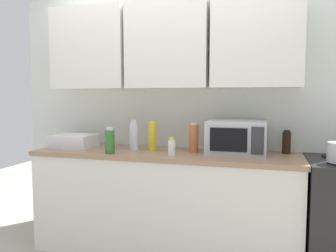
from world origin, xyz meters
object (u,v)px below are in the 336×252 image
object	(u,v)px
bottle_yellow_mustard	(152,137)
bottle_spice_jar	(194,138)
bottle_soy_dark	(286,142)
bottle_white_jar	(172,147)
bottle_green_oil	(110,141)
dish_rack	(74,141)
bottle_clear_tall	(134,135)
microwave	(237,137)

from	to	relation	value
bottle_yellow_mustard	bottle_spice_jar	xyz separation A→B (m)	(0.36, 0.04, -0.01)
bottle_soy_dark	bottle_white_jar	distance (m)	0.97
bottle_green_oil	dish_rack	bearing A→B (deg)	155.85
bottle_yellow_mustard	bottle_soy_dark	bearing A→B (deg)	9.27
bottle_clear_tall	bottle_soy_dark	bearing A→B (deg)	7.83
bottle_clear_tall	bottle_green_oil	bearing A→B (deg)	-117.84
microwave	dish_rack	distance (m)	1.51
microwave	bottle_soy_dark	distance (m)	0.43
bottle_green_oil	bottle_spice_jar	distance (m)	0.71
bottle_spice_jar	bottle_white_jar	bearing A→B (deg)	-123.31
bottle_soy_dark	bottle_clear_tall	xyz separation A→B (m)	(-1.30, -0.18, 0.03)
bottle_green_oil	bottle_white_jar	bearing A→B (deg)	6.19
dish_rack	bottle_clear_tall	world-z (taller)	bottle_clear_tall
bottle_green_oil	bottle_spice_jar	xyz separation A→B (m)	(0.66, 0.27, 0.02)
bottle_soy_dark	bottle_clear_tall	size ratio (longest dim) A/B	0.73
bottle_white_jar	bottle_spice_jar	size ratio (longest dim) A/B	0.59
microwave	bottle_yellow_mustard	xyz separation A→B (m)	(-0.72, -0.04, -0.01)
microwave	bottle_soy_dark	bearing A→B (deg)	19.69
bottle_yellow_mustard	bottle_soy_dark	world-z (taller)	bottle_yellow_mustard
bottle_soy_dark	bottle_white_jar	world-z (taller)	bottle_soy_dark
bottle_yellow_mustard	bottle_soy_dark	xyz separation A→B (m)	(1.12, 0.18, -0.03)
microwave	bottle_yellow_mustard	world-z (taller)	microwave
bottle_green_oil	bottle_spice_jar	bearing A→B (deg)	21.99
dish_rack	microwave	bearing A→B (deg)	2.11
microwave	bottle_yellow_mustard	size ratio (longest dim) A/B	1.83
microwave	bottle_clear_tall	bearing A→B (deg)	-177.74
bottle_soy_dark	bottle_spice_jar	size ratio (longest dim) A/B	0.78
bottle_yellow_mustard	bottle_white_jar	xyz separation A→B (m)	(0.23, -0.17, -0.06)
dish_rack	bottle_clear_tall	bearing A→B (deg)	1.89
dish_rack	bottle_spice_jar	bearing A→B (deg)	2.61
bottle_yellow_mustard	bottle_clear_tall	size ratio (longest dim) A/B	0.97
bottle_spice_jar	microwave	bearing A→B (deg)	0.54
dish_rack	bottle_yellow_mustard	bearing A→B (deg)	1.09
bottle_soy_dark	bottle_spice_jar	bearing A→B (deg)	-169.11
bottle_yellow_mustard	bottle_green_oil	size ratio (longest dim) A/B	1.19
bottle_clear_tall	dish_rack	bearing A→B (deg)	-178.11
bottle_yellow_mustard	bottle_green_oil	xyz separation A→B (m)	(-0.30, -0.23, -0.02)
bottle_yellow_mustard	bottle_white_jar	world-z (taller)	bottle_yellow_mustard
bottle_green_oil	bottle_spice_jar	size ratio (longest dim) A/B	0.88
bottle_soy_dark	bottle_clear_tall	world-z (taller)	bottle_clear_tall
bottle_white_jar	bottle_spice_jar	distance (m)	0.26
bottle_white_jar	bottle_spice_jar	xyz separation A→B (m)	(0.14, 0.21, 0.06)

